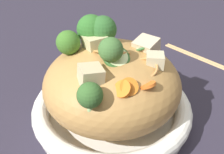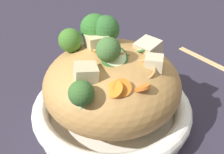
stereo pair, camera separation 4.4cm
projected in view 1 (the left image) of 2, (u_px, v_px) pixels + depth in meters
The scene contains 8 objects.
ground_plane at pixel (112, 118), 0.49m from camera, with size 3.00×3.00×0.00m, color #2A2634.
serving_bowl at pixel (112, 108), 0.48m from camera, with size 0.29×0.29×0.05m.
noodle_heap at pixel (112, 83), 0.44m from camera, with size 0.24×0.24×0.14m.
broccoli_florets at pixel (93, 41), 0.41m from camera, with size 0.17×0.14×0.09m.
carrot_coins at pixel (113, 64), 0.40m from camera, with size 0.14×0.18×0.04m.
zucchini_slices at pixel (128, 54), 0.40m from camera, with size 0.12×0.07×0.04m.
chicken_chunks at pixel (118, 55), 0.40m from camera, with size 0.16×0.14×0.04m.
chopsticks_pair at pixel (201, 58), 0.68m from camera, with size 0.06×0.22×0.01m.
Camera 1 is at (-0.30, -0.21, 0.34)m, focal length 41.04 mm.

